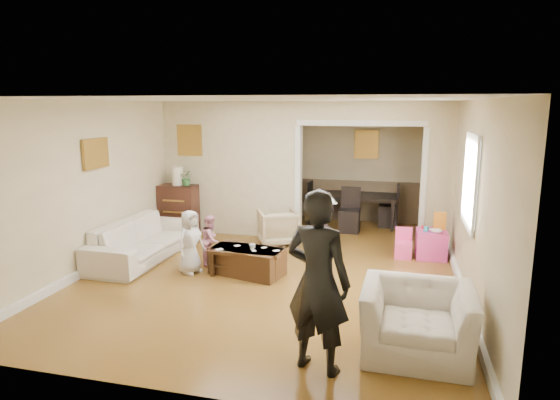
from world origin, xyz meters
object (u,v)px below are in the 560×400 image
(table_lamp, at_px, (177,176))
(child_kneel_a, at_px, (190,242))
(child_kneel_b, at_px, (211,240))
(coffee_cup, at_px, (252,247))
(adult_person, at_px, (318,282))
(armchair_front, at_px, (417,321))
(dresser, at_px, (179,210))
(cyan_cup, at_px, (426,229))
(dining_table, at_px, (353,209))
(armchair_back, at_px, (278,227))
(sofa, at_px, (143,240))
(coffee_table, at_px, (247,261))
(play_table, at_px, (431,244))
(child_toddler, at_px, (324,240))

(table_lamp, bearing_deg, child_kneel_a, -59.93)
(child_kneel_a, relative_size, child_kneel_b, 1.20)
(coffee_cup, height_order, adult_person, adult_person)
(armchair_front, relative_size, adult_person, 0.62)
(dresser, xyz_separation_m, adult_person, (3.49, -4.24, 0.40))
(table_lamp, distance_m, child_kneel_b, 2.17)
(coffee_cup, bearing_deg, cyan_cup, 30.63)
(armchair_front, height_order, dining_table, armchair_front)
(armchair_back, height_order, child_kneel_a, child_kneel_a)
(sofa, height_order, cyan_cup, sofa)
(armchair_back, height_order, coffee_table, armchair_back)
(play_table, distance_m, adult_person, 4.15)
(dresser, height_order, dining_table, dresser)
(dining_table, bearing_deg, table_lamp, -151.27)
(child_kneel_a, bearing_deg, adult_person, -110.04)
(sofa, xyz_separation_m, dresser, (-0.09, 1.56, 0.17))
(table_lamp, bearing_deg, sofa, -86.64)
(armchair_back, height_order, child_toddler, child_toddler)
(child_toddler, bearing_deg, adult_person, 71.55)
(table_lamp, bearing_deg, coffee_table, -42.68)
(sofa, xyz_separation_m, child_kneel_a, (1.07, -0.44, 0.16))
(dining_table, xyz_separation_m, child_toddler, (-0.19, -2.77, 0.07))
(sofa, xyz_separation_m, child_toddler, (2.97, 0.46, 0.08))
(dining_table, distance_m, child_kneel_b, 3.76)
(cyan_cup, xyz_separation_m, child_kneel_b, (-3.35, -1.16, -0.10))
(armchair_back, xyz_separation_m, play_table, (2.70, -0.18, -0.08))
(armchair_front, height_order, coffee_table, armchair_front)
(sofa, bearing_deg, child_toddler, -80.39)
(sofa, distance_m, play_table, 4.82)
(dining_table, bearing_deg, sofa, -132.80)
(armchair_front, relative_size, coffee_table, 1.02)
(table_lamp, bearing_deg, dresser, 0.00)
(dresser, height_order, adult_person, adult_person)
(child_kneel_a, bearing_deg, armchair_front, -93.75)
(dresser, bearing_deg, child_kneel_a, -59.93)
(table_lamp, bearing_deg, dining_table, 27.19)
(armchair_back, height_order, child_kneel_b, child_kneel_b)
(coffee_cup, xyz_separation_m, child_kneel_b, (-0.80, 0.35, -0.04))
(cyan_cup, distance_m, child_kneel_b, 3.54)
(coffee_cup, bearing_deg, dining_table, 72.32)
(sofa, xyz_separation_m, table_lamp, (-0.09, 1.56, 0.85))
(dresser, xyz_separation_m, coffee_table, (2.01, -1.85, -0.29))
(dresser, height_order, table_lamp, table_lamp)
(play_table, distance_m, cyan_cup, 0.30)
(sofa, height_order, coffee_cup, sofa)
(armchair_back, xyz_separation_m, dining_table, (1.19, 1.83, 0.02))
(armchair_front, relative_size, coffee_cup, 12.05)
(dresser, distance_m, play_table, 4.78)
(cyan_cup, distance_m, child_kneel_a, 3.85)
(sofa, bearing_deg, play_table, -74.56)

